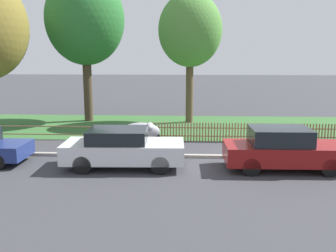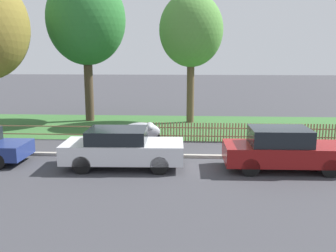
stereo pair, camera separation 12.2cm
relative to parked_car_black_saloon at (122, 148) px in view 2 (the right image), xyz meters
name	(u,v)px [view 2 (the right image)]	position (x,y,z in m)	size (l,w,h in m)	color
ground_plane	(267,159)	(5.52, 1.32, -0.73)	(120.00, 120.00, 0.00)	#38383D
kerb_stone	(267,157)	(5.52, 1.42, -0.67)	(40.84, 0.20, 0.12)	#9E998E
grass_strip	(244,127)	(5.52, 7.93, -0.73)	(40.84, 7.31, 0.01)	#33602D
park_fence	(255,133)	(5.52, 4.29, -0.28)	(40.84, 0.05, 0.90)	olive
parked_car_black_saloon	(122,148)	(0.00, 0.00, 0.00)	(4.40, 1.94, 1.43)	silver
parked_car_navy_estate	(283,149)	(5.79, 0.02, 0.03)	(4.31, 1.78, 1.53)	maroon
covered_motorcycle	(142,131)	(0.27, 3.47, -0.11)	(1.87, 0.82, 1.03)	black
tree_behind_motorcycle	(86,20)	(-3.74, 9.52, 5.32)	(4.66, 4.66, 8.77)	#473828
tree_mid_park	(191,31)	(2.48, 9.33, 4.68)	(3.72, 3.72, 7.60)	brown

